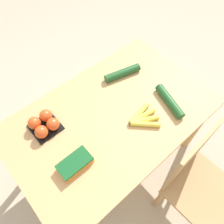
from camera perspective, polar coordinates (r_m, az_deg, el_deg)
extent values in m
plane|color=#B7A88E|center=(2.05, 0.00, -11.59)|extent=(12.00, 12.00, 0.00)
cube|color=tan|center=(1.42, 0.00, -1.00)|extent=(1.34, 0.85, 0.03)
cylinder|color=tan|center=(2.13, 5.94, 9.32)|extent=(0.06, 0.06, 0.69)
cylinder|color=tan|center=(1.82, -23.00, -10.51)|extent=(0.06, 0.06, 0.69)
cylinder|color=tan|center=(1.93, 21.33, -3.36)|extent=(0.06, 0.06, 0.69)
cube|color=tan|center=(1.63, 22.64, -18.63)|extent=(0.43, 0.41, 0.03)
cube|color=tan|center=(1.39, 19.82, -10.97)|extent=(0.39, 0.03, 0.48)
cylinder|color=tan|center=(1.77, 12.12, -21.28)|extent=(0.04, 0.04, 0.42)
cylinder|color=tan|center=(1.90, 19.21, -13.24)|extent=(0.04, 0.04, 0.42)
sphere|color=brown|center=(1.36, 4.89, -2.92)|extent=(0.03, 0.03, 0.03)
cylinder|color=#DBCC47|center=(1.36, 8.73, -3.13)|extent=(0.15, 0.15, 0.03)
cylinder|color=#DBCC47|center=(1.38, 8.52, -2.09)|extent=(0.18, 0.11, 0.03)
cylinder|color=#DBCC47|center=(1.39, 7.96, -1.15)|extent=(0.19, 0.06, 0.03)
cylinder|color=#DBCC47|center=(1.40, 7.10, -0.39)|extent=(0.19, 0.06, 0.03)
cube|color=black|center=(1.41, -16.97, -3.81)|extent=(0.17, 0.17, 0.01)
sphere|color=#DB4C1E|center=(1.40, -16.90, -0.91)|extent=(0.08, 0.08, 0.08)
sphere|color=#DB4C1E|center=(1.39, -19.62, -2.74)|extent=(0.08, 0.08, 0.08)
sphere|color=#DB4C1E|center=(1.36, -15.16, -3.07)|extent=(0.08, 0.08, 0.08)
sphere|color=#DB4C1E|center=(1.35, -17.96, -4.98)|extent=(0.08, 0.08, 0.08)
cube|color=orange|center=(1.25, -9.66, -13.18)|extent=(0.19, 0.10, 0.05)
cube|color=#145123|center=(1.23, -9.78, -12.91)|extent=(0.19, 0.10, 0.02)
cylinder|color=#1E5123|center=(1.59, 2.75, 10.16)|extent=(0.28, 0.12, 0.05)
cylinder|color=#1E5123|center=(1.48, 14.81, 2.80)|extent=(0.13, 0.28, 0.05)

